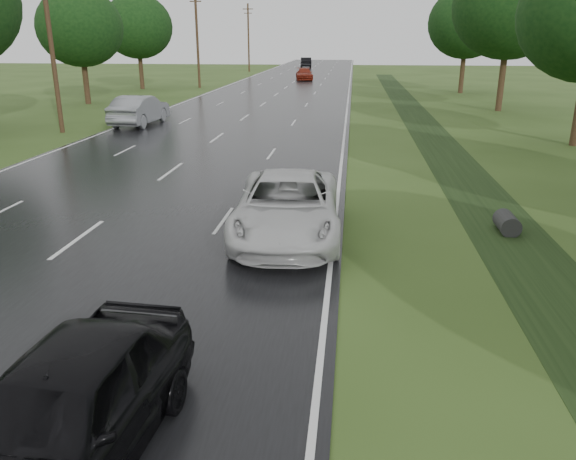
% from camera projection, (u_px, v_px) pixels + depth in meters
% --- Properties ---
extents(road, '(14.00, 180.00, 0.04)m').
position_uv_depth(road, '(272.00, 98.00, 49.69)').
color(road, black).
rests_on(road, ground).
extents(edge_stripe_east, '(0.12, 180.00, 0.01)m').
position_uv_depth(edge_stripe_east, '(348.00, 99.00, 48.96)').
color(edge_stripe_east, silver).
rests_on(edge_stripe_east, road).
extents(edge_stripe_west, '(0.12, 180.00, 0.01)m').
position_uv_depth(edge_stripe_west, '(197.00, 97.00, 50.39)').
color(edge_stripe_west, silver).
rests_on(edge_stripe_west, road).
extents(center_line, '(0.12, 180.00, 0.01)m').
position_uv_depth(center_line, '(272.00, 98.00, 49.68)').
color(center_line, silver).
rests_on(center_line, road).
extents(drainage_ditch, '(2.20, 120.00, 0.56)m').
position_uv_depth(drainage_ditch, '(454.00, 164.00, 23.76)').
color(drainage_ditch, black).
rests_on(drainage_ditch, ground).
extents(utility_pole_mid, '(1.60, 0.26, 10.00)m').
position_uv_depth(utility_pole_mid, '(50.00, 36.00, 30.18)').
color(utility_pole_mid, '#3D2C19').
rests_on(utility_pole_mid, ground).
extents(utility_pole_far, '(1.60, 0.26, 10.00)m').
position_uv_depth(utility_pole_far, '(197.00, 37.00, 58.37)').
color(utility_pole_far, '#3D2C19').
rests_on(utility_pole_far, ground).
extents(utility_pole_distant, '(1.60, 0.26, 10.00)m').
position_uv_depth(utility_pole_distant, '(248.00, 37.00, 86.56)').
color(utility_pole_distant, '#3D2C19').
rests_on(utility_pole_distant, ground).
extents(tree_east_d, '(8.00, 8.00, 10.76)m').
position_uv_depth(tree_east_d, '(511.00, 6.00, 38.90)').
color(tree_east_d, '#3D2C19').
rests_on(tree_east_d, ground).
extents(tree_east_f, '(7.20, 7.20, 9.62)m').
position_uv_depth(tree_east_f, '(467.00, 23.00, 52.34)').
color(tree_east_f, '#3D2C19').
rests_on(tree_east_f, ground).
extents(tree_west_d, '(6.60, 6.60, 8.80)m').
position_uv_depth(tree_west_d, '(80.00, 28.00, 43.66)').
color(tree_west_d, '#3D2C19').
rests_on(tree_west_d, ground).
extents(tree_west_f, '(7.00, 7.00, 9.29)m').
position_uv_depth(tree_west_f, '(138.00, 27.00, 56.78)').
color(tree_west_f, '#3D2C19').
rests_on(tree_west_f, ground).
extents(white_pickup, '(3.04, 6.03, 1.64)m').
position_uv_depth(white_pickup, '(287.00, 206.00, 14.91)').
color(white_pickup, silver).
rests_on(white_pickup, road).
extents(dark_sedan, '(2.21, 4.84, 1.61)m').
position_uv_depth(dark_sedan, '(65.00, 413.00, 6.73)').
color(dark_sedan, black).
rests_on(dark_sedan, road).
extents(silver_sedan, '(2.13, 5.47, 1.78)m').
position_uv_depth(silver_sedan, '(140.00, 110.00, 34.12)').
color(silver_sedan, gray).
rests_on(silver_sedan, road).
extents(far_car_red, '(2.65, 5.14, 1.43)m').
position_uv_depth(far_car_red, '(304.00, 74.00, 70.27)').
color(far_car_red, maroon).
rests_on(far_car_red, road).
extents(far_car_dark, '(2.45, 5.41, 1.72)m').
position_uv_depth(far_car_dark, '(306.00, 62.00, 99.45)').
color(far_car_dark, black).
rests_on(far_car_dark, road).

